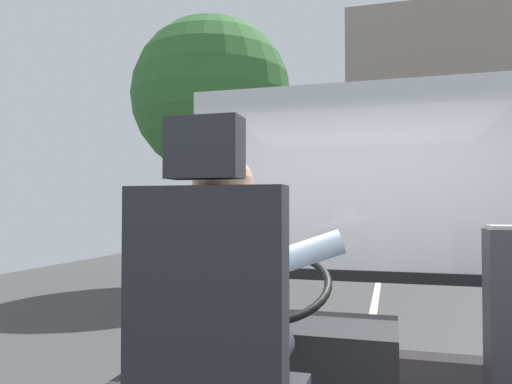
{
  "coord_description": "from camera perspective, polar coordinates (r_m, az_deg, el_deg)",
  "views": [
    {
      "loc": [
        0.3,
        -2.03,
        1.7
      ],
      "look_at": [
        -0.49,
        0.79,
        1.78
      ],
      "focal_mm": 34.0,
      "sensor_mm": 36.0,
      "label": 1
    }
  ],
  "objects": [
    {
      "name": "steering_console",
      "position": [
        2.75,
        4.27,
        -18.58
      ],
      "size": [
        1.1,
        0.98,
        0.8
      ],
      "color": "black",
      "rests_on": "bus_floor"
    },
    {
      "name": "parked_car_blue",
      "position": [
        24.07,
        27.85,
        -3.76
      ],
      "size": [
        1.96,
        3.97,
        1.38
      ],
      "color": "navy",
      "rests_on": "ground"
    },
    {
      "name": "bus_driver",
      "position": [
        1.63,
        -3.38,
        -12.69
      ],
      "size": [
        0.74,
        0.54,
        0.77
      ],
      "color": "#282833",
      "rests_on": "driver_seat"
    },
    {
      "name": "windshield_panel",
      "position": [
        3.66,
        10.99,
        -1.26
      ],
      "size": [
        2.5,
        0.08,
        1.48
      ],
      "color": "silver"
    },
    {
      "name": "driver_seat",
      "position": [
        1.58,
        -4.7,
        -19.6
      ],
      "size": [
        0.48,
        0.48,
        1.28
      ],
      "color": "black",
      "rests_on": "bus_floor"
    },
    {
      "name": "ground",
      "position": [
        10.97,
        14.18,
        -10.58
      ],
      "size": [
        18.0,
        44.0,
        0.06
      ],
      "color": "#383838"
    },
    {
      "name": "street_tree",
      "position": [
        10.47,
        -5.23,
        11.01
      ],
      "size": [
        3.35,
        3.35,
        5.67
      ],
      "color": "#4C3828",
      "rests_on": "ground"
    }
  ]
}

